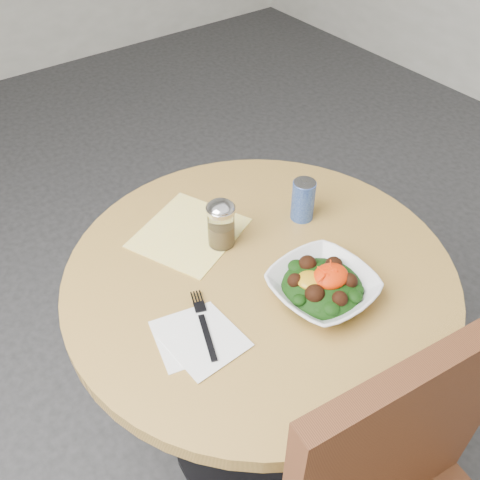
{
  "coord_description": "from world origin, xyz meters",
  "views": [
    {
      "loc": [
        -0.55,
        -0.66,
        1.63
      ],
      "look_at": [
        -0.02,
        0.06,
        0.81
      ],
      "focal_mm": 40.0,
      "sensor_mm": 36.0,
      "label": 1
    }
  ],
  "objects": [
    {
      "name": "table",
      "position": [
        0.0,
        0.0,
        0.55
      ],
      "size": [
        0.9,
        0.9,
        0.75
      ],
      "color": "black",
      "rests_on": "ground"
    },
    {
      "name": "paper_napkins",
      "position": [
        -0.22,
        -0.08,
        0.75
      ],
      "size": [
        0.17,
        0.19,
        0.0
      ],
      "color": "white",
      "rests_on": "table"
    },
    {
      "name": "ground",
      "position": [
        0.0,
        0.0,
        0.0
      ],
      "size": [
        6.0,
        6.0,
        0.0
      ],
      "primitive_type": "plane",
      "color": "#29292B",
      "rests_on": "ground"
    },
    {
      "name": "salad_bowl",
      "position": [
        0.06,
        -0.14,
        0.78
      ],
      "size": [
        0.23,
        0.23,
        0.08
      ],
      "color": "white",
      "rests_on": "table"
    },
    {
      "name": "beverage_can",
      "position": [
        0.2,
        0.09,
        0.81
      ],
      "size": [
        0.06,
        0.06,
        0.11
      ],
      "color": "navy",
      "rests_on": "table"
    },
    {
      "name": "cloth_napkin",
      "position": [
        -0.06,
        0.2,
        0.75
      ],
      "size": [
        0.31,
        0.3,
        0.0
      ],
      "primitive_type": "cube",
      "rotation": [
        0.0,
        0.0,
        0.41
      ],
      "color": "yellow",
      "rests_on": "table"
    },
    {
      "name": "fork",
      "position": [
        -0.19,
        -0.05,
        0.76
      ],
      "size": [
        0.09,
        0.18,
        0.0
      ],
      "color": "black",
      "rests_on": "table"
    },
    {
      "name": "spice_shaker",
      "position": [
        -0.02,
        0.13,
        0.81
      ],
      "size": [
        0.07,
        0.07,
        0.12
      ],
      "color": "silver",
      "rests_on": "table"
    }
  ]
}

